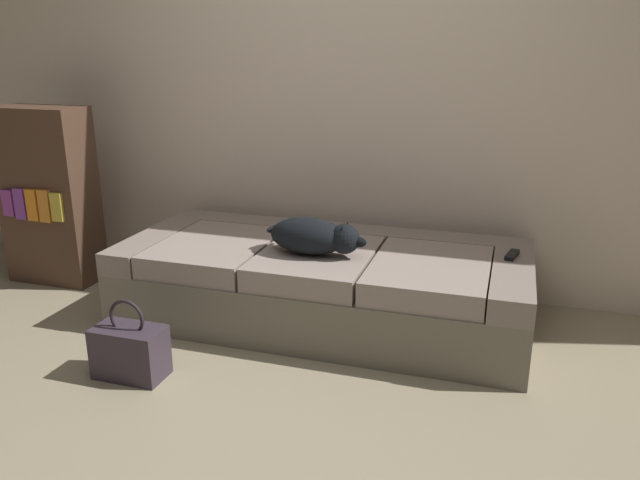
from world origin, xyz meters
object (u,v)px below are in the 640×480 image
Objects in this scene: tv_remote at (512,255)px; bookshelf at (49,196)px; handbag at (130,351)px; couch at (323,283)px; dog_dark at (315,236)px.

bookshelf is at bearing -167.02° from tv_remote.
bookshelf reaches higher than handbag.
couch is 14.46× the size of tv_remote.
bookshelf reaches higher than dog_dark.
couch is at bearing -160.98° from tv_remote.
couch is at bearing 88.90° from dog_dark.
handbag is (-1.62, -0.98, -0.31)m from tv_remote.
bookshelf is at bearing 177.75° from couch.
tv_remote reaches higher than couch.
handbag is at bearing -131.62° from dog_dark.
dog_dark is 1.47× the size of handbag.
couch is 3.89× the size of dog_dark.
handbag is 1.55m from bookshelf.
couch is 0.34m from dog_dark.
couch reaches higher than handbag.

